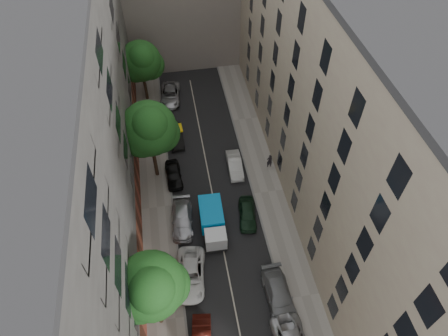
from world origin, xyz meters
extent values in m
plane|color=#4C4C49|center=(0.00, 0.00, 0.00)|extent=(120.00, 120.00, 0.00)
cube|color=black|center=(0.00, 0.00, 0.01)|extent=(8.00, 44.00, 0.02)
cube|color=gray|center=(-5.50, 0.00, 0.07)|extent=(3.00, 44.00, 0.15)
cube|color=gray|center=(5.50, 0.00, 0.07)|extent=(3.00, 44.00, 0.15)
cube|color=#4A4845|center=(-11.00, 0.00, 10.00)|extent=(8.00, 44.00, 20.00)
cube|color=tan|center=(11.00, 0.00, 10.00)|extent=(8.00, 44.00, 20.00)
cube|color=black|center=(-0.60, -3.45, 0.51)|extent=(2.10, 5.05, 0.28)
cube|color=silver|center=(-0.60, -5.20, 1.34)|extent=(1.89, 1.54, 1.57)
cube|color=#0C9DF5|center=(-0.60, -2.62, 1.48)|extent=(2.14, 3.39, 1.66)
cylinder|color=black|center=(-1.48, -5.20, 0.39)|extent=(0.26, 0.78, 0.78)
cylinder|color=black|center=(0.28, -5.20, 0.39)|extent=(0.26, 0.78, 0.78)
cylinder|color=black|center=(-1.48, -1.97, 0.39)|extent=(0.26, 0.78, 0.78)
cylinder|color=black|center=(0.28, -1.97, 0.39)|extent=(0.26, 0.78, 0.78)
imported|color=silver|center=(-3.17, -7.80, 0.71)|extent=(3.08, 5.40, 1.42)
imported|color=#B9B9BE|center=(-3.25, -2.20, 0.69)|extent=(2.32, 4.88, 1.38)
imported|color=black|center=(-3.55, 3.40, 0.66)|extent=(1.69, 3.90, 1.31)
imported|color=black|center=(-2.80, 9.00, 0.68)|extent=(1.66, 4.18, 1.35)
imported|color=#B7B7BC|center=(-2.80, 16.34, 0.69)|extent=(2.85, 5.20, 1.38)
imported|color=gray|center=(3.60, -10.80, 0.72)|extent=(2.14, 4.99, 1.43)
imported|color=black|center=(2.80, -2.60, 0.67)|extent=(2.14, 4.10, 1.33)
imported|color=silver|center=(2.80, 3.60, 0.66)|extent=(1.52, 4.04, 1.32)
cylinder|color=#382619|center=(-5.86, -11.00, 1.65)|extent=(0.36, 0.36, 3.01)
cylinder|color=#382619|center=(-5.86, -11.00, 4.23)|extent=(0.24, 0.24, 2.15)
sphere|color=#1A4717|center=(-5.86, -11.00, 6.33)|extent=(4.75, 4.75, 4.75)
sphere|color=#1A4717|center=(-4.96, -10.60, 5.30)|extent=(3.56, 3.56, 3.56)
sphere|color=#1A4717|center=(-6.56, -11.50, 5.73)|extent=(3.32, 3.32, 3.32)
sphere|color=#1A4717|center=(-5.66, -11.80, 7.45)|extent=(3.08, 3.08, 3.08)
cylinder|color=#382619|center=(-5.20, 4.19, 1.70)|extent=(0.36, 0.36, 3.10)
cylinder|color=#382619|center=(-5.20, 4.19, 4.35)|extent=(0.24, 0.24, 2.21)
sphere|color=#1A4717|center=(-5.20, 4.19, 6.52)|extent=(5.20, 5.20, 5.20)
sphere|color=#1A4717|center=(-4.30, 4.59, 5.46)|extent=(3.90, 3.90, 3.90)
sphere|color=#1A4717|center=(-5.90, 3.69, 5.90)|extent=(3.64, 3.64, 3.64)
sphere|color=#1A4717|center=(-5.00, 3.39, 7.67)|extent=(3.38, 3.38, 3.38)
cylinder|color=#382619|center=(-5.63, 16.83, 1.45)|extent=(0.36, 0.36, 2.60)
cylinder|color=#382619|center=(-5.63, 16.83, 3.67)|extent=(0.24, 0.24, 1.85)
sphere|color=#1A4717|center=(-5.63, 16.83, 5.49)|extent=(4.69, 4.69, 4.69)
sphere|color=#1A4717|center=(-4.73, 17.23, 4.60)|extent=(3.51, 3.51, 3.51)
sphere|color=#1A4717|center=(-6.33, 16.33, 4.97)|extent=(3.28, 3.28, 3.28)
sphere|color=#1A4717|center=(-5.43, 16.03, 6.45)|extent=(3.05, 3.05, 3.05)
cylinder|color=#185525|center=(-5.69, -8.88, 3.04)|extent=(0.14, 0.14, 5.79)
sphere|color=silver|center=(-5.69, -8.88, 6.04)|extent=(0.36, 0.36, 0.36)
imported|color=black|center=(6.40, 3.26, 0.99)|extent=(0.62, 0.41, 1.68)
camera|label=1|loc=(-3.06, -23.37, 31.33)|focal=32.00mm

